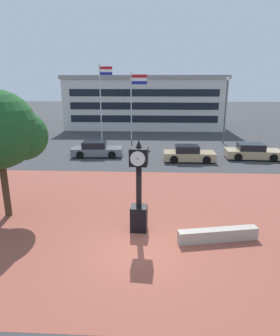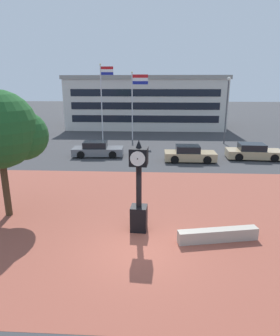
{
  "view_description": "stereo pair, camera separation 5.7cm",
  "coord_description": "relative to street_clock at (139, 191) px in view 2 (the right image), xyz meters",
  "views": [
    {
      "loc": [
        0.47,
        -9.66,
        5.92
      ],
      "look_at": [
        -0.08,
        1.66,
        2.68
      ],
      "focal_mm": 31.11,
      "sensor_mm": 36.0,
      "label": 1
    },
    {
      "loc": [
        0.53,
        -9.66,
        5.92
      ],
      "look_at": [
        -0.08,
        1.66,
        2.68
      ],
      "focal_mm": 31.11,
      "sensor_mm": 36.0,
      "label": 2
    }
  ],
  "objects": [
    {
      "name": "flagpole_secondary",
      "position": [
        -1.68,
        20.83,
        2.67
      ],
      "size": [
        1.76,
        0.14,
        7.25
      ],
      "color": "silver",
      "rests_on": "ground"
    },
    {
      "name": "flagpole_primary",
      "position": [
        -5.11,
        20.83,
        2.92
      ],
      "size": [
        1.43,
        0.14,
        8.05
      ],
      "color": "silver",
      "rests_on": "ground"
    },
    {
      "name": "car_street_far",
      "position": [
        -12.85,
        14.15,
        -1.17
      ],
      "size": [
        4.53,
        2.06,
        1.28
      ],
      "rotation": [
        0.0,
        0.0,
        4.77
      ],
      "color": "slate",
      "rests_on": "ground"
    },
    {
      "name": "planter_wall",
      "position": [
        3.15,
        -0.74,
        -1.5
      ],
      "size": [
        3.22,
        1.02,
        0.5
      ],
      "primitive_type": "cube",
      "rotation": [
        0.0,
        0.0,
        0.2
      ],
      "color": "#ADA393",
      "rests_on": "ground"
    },
    {
      "name": "civic_building",
      "position": [
        -0.8,
        33.36,
        1.81
      ],
      "size": [
        21.67,
        13.06,
        7.1
      ],
      "color": "beige",
      "rests_on": "ground"
    },
    {
      "name": "street_lamp_post",
      "position": [
        7.8,
        19.23,
        2.33
      ],
      "size": [
        0.36,
        0.36,
        6.67
      ],
      "color": "#4C4C51",
      "rests_on": "ground"
    },
    {
      "name": "street_clock",
      "position": [
        0.0,
        0.0,
        0.0
      ],
      "size": [
        0.75,
        0.82,
        3.87
      ],
      "rotation": [
        0.0,
        0.0,
        -0.07
      ],
      "color": "black",
      "rests_on": "ground"
    },
    {
      "name": "car_street_distant",
      "position": [
        3.39,
        11.73,
        -1.18
      ],
      "size": [
        4.05,
        1.82,
        1.28
      ],
      "rotation": [
        0.0,
        0.0,
        4.71
      ],
      "color": "tan",
      "rests_on": "ground"
    },
    {
      "name": "plaza_tree",
      "position": [
        -6.03,
        1.26,
        2.22
      ],
      "size": [
        3.7,
        3.45,
        5.78
      ],
      "color": "#42301E",
      "rests_on": "ground"
    },
    {
      "name": "car_street_mid",
      "position": [
        -4.31,
        13.01,
        -1.18
      ],
      "size": [
        4.36,
        2.01,
        1.28
      ],
      "rotation": [
        0.0,
        0.0,
        4.77
      ],
      "color": "slate",
      "rests_on": "ground"
    },
    {
      "name": "car_street_near",
      "position": [
        8.75,
        12.78,
        -1.17
      ],
      "size": [
        4.51,
        2.17,
        1.28
      ],
      "rotation": [
        0.0,
        0.0,
        4.66
      ],
      "color": "tan",
      "rests_on": "ground"
    },
    {
      "name": "ground_plane",
      "position": [
        0.12,
        -1.48,
        -1.75
      ],
      "size": [
        200.0,
        200.0,
        0.0
      ],
      "primitive_type": "plane",
      "color": "#38383A"
    },
    {
      "name": "plaza_brick_paving",
      "position": [
        0.12,
        1.49,
        -1.74
      ],
      "size": [
        44.0,
        13.94,
        0.01
      ],
      "primitive_type": "cube",
      "color": "brown",
      "rests_on": "ground"
    }
  ]
}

